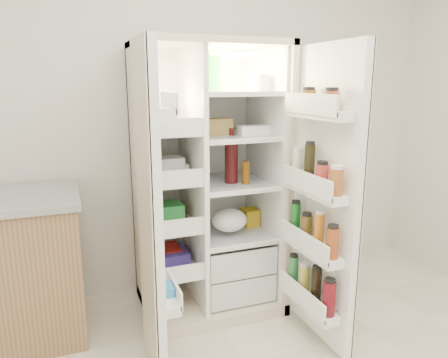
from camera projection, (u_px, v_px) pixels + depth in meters
name	position (u px, v px, depth m)	size (l,w,h in m)	color
wall_back	(187.00, 110.00, 3.10)	(4.00, 0.02, 2.70)	silver
refrigerator	(208.00, 201.00, 2.93)	(0.92, 0.70, 1.80)	beige
freezer_door	(150.00, 214.00, 2.17)	(0.15, 0.40, 1.72)	white
fridge_door	(324.00, 203.00, 2.43)	(0.17, 0.58, 1.72)	white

